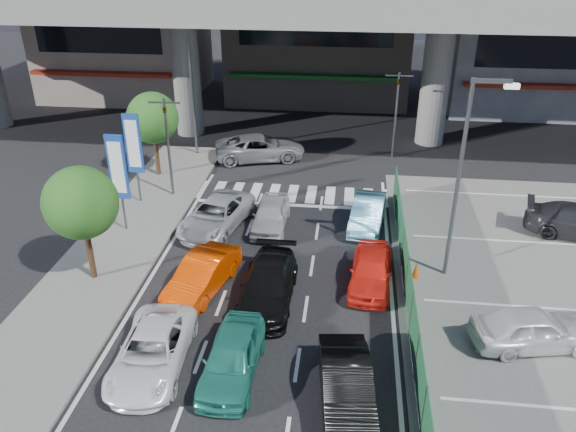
# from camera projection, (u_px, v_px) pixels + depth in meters

# --- Properties ---
(ground) EXTENTS (120.00, 120.00, 0.00)m
(ground) POSITION_uv_depth(u_px,v_px,m) (249.00, 361.00, 18.29)
(ground) COLOR black
(ground) RESTS_ON ground
(sidewalk_left) EXTENTS (4.00, 30.00, 0.12)m
(sidewalk_left) POSITION_uv_depth(u_px,v_px,m) (95.00, 278.00, 22.52)
(sidewalk_left) COLOR #5E5E5B
(sidewalk_left) RESTS_ON ground
(fence_run) EXTENTS (0.16, 22.00, 1.80)m
(fence_run) POSITION_uv_depth(u_px,v_px,m) (414.00, 332.00, 18.21)
(fence_run) COLOR #216238
(fence_run) RESTS_ON ground
(building_west) EXTENTS (12.00, 10.90, 13.00)m
(building_west) POSITION_uv_depth(u_px,v_px,m) (122.00, 12.00, 45.19)
(building_west) COLOR gray
(building_west) RESTS_ON ground
(building_center) EXTENTS (14.00, 10.90, 15.00)m
(building_center) POSITION_uv_depth(u_px,v_px,m) (321.00, 0.00, 43.95)
(building_center) COLOR gray
(building_center) RESTS_ON ground
(building_east) EXTENTS (12.00, 10.90, 12.00)m
(building_east) POSITION_uv_depth(u_px,v_px,m) (532.00, 26.00, 42.09)
(building_east) COLOR slate
(building_east) RESTS_ON ground
(traffic_light_left) EXTENTS (1.60, 1.24, 5.20)m
(traffic_light_left) POSITION_uv_depth(u_px,v_px,m) (166.00, 124.00, 27.72)
(traffic_light_left) COLOR #595B60
(traffic_light_left) RESTS_ON ground
(traffic_light_right) EXTENTS (1.60, 1.24, 5.20)m
(traffic_light_right) POSITION_uv_depth(u_px,v_px,m) (398.00, 94.00, 32.68)
(traffic_light_right) COLOR #595B60
(traffic_light_right) RESTS_ON ground
(street_lamp_right) EXTENTS (1.65, 0.22, 8.00)m
(street_lamp_right) POSITION_uv_depth(u_px,v_px,m) (465.00, 166.00, 20.65)
(street_lamp_right) COLOR #595B60
(street_lamp_right) RESTS_ON ground
(street_lamp_left) EXTENTS (1.65, 0.22, 8.00)m
(street_lamp_left) POSITION_uv_depth(u_px,v_px,m) (194.00, 78.00, 32.65)
(street_lamp_left) COLOR #595B60
(street_lamp_left) RESTS_ON ground
(signboard_near) EXTENTS (0.80, 0.14, 4.70)m
(signboard_near) POSITION_uv_depth(u_px,v_px,m) (118.00, 170.00, 24.69)
(signboard_near) COLOR #595B60
(signboard_near) RESTS_ON ground
(signboard_far) EXTENTS (0.80, 0.14, 4.70)m
(signboard_far) POSITION_uv_depth(u_px,v_px,m) (134.00, 146.00, 27.38)
(signboard_far) COLOR #595B60
(signboard_far) RESTS_ON ground
(tree_near) EXTENTS (2.80, 2.80, 4.80)m
(tree_near) POSITION_uv_depth(u_px,v_px,m) (81.00, 203.00, 20.99)
(tree_near) COLOR #382314
(tree_near) RESTS_ON ground
(tree_far) EXTENTS (2.80, 2.80, 4.80)m
(tree_far) POSITION_uv_depth(u_px,v_px,m) (153.00, 118.00, 30.35)
(tree_far) COLOR #382314
(tree_far) RESTS_ON ground
(sedan_white_mid_left) EXTENTS (2.32, 4.65, 1.26)m
(sedan_white_mid_left) POSITION_uv_depth(u_px,v_px,m) (152.00, 351.00, 17.76)
(sedan_white_mid_left) COLOR white
(sedan_white_mid_left) RESTS_ON ground
(taxi_teal_mid) EXTENTS (1.72, 4.09, 1.38)m
(taxi_teal_mid) POSITION_uv_depth(u_px,v_px,m) (232.00, 357.00, 17.43)
(taxi_teal_mid) COLOR #268472
(taxi_teal_mid) RESTS_ON ground
(hatch_black_mid_right) EXTENTS (1.95, 4.33, 1.38)m
(hatch_black_mid_right) POSITION_uv_depth(u_px,v_px,m) (347.00, 387.00, 16.30)
(hatch_black_mid_right) COLOR black
(hatch_black_mid_right) RESTS_ON ground
(taxi_orange_left) EXTENTS (2.41, 4.41, 1.38)m
(taxi_orange_left) POSITION_uv_depth(u_px,v_px,m) (202.00, 275.00, 21.54)
(taxi_orange_left) COLOR #E53B02
(taxi_orange_left) RESTS_ON ground
(sedan_black_mid) EXTENTS (1.96, 4.77, 1.38)m
(sedan_black_mid) POSITION_uv_depth(u_px,v_px,m) (268.00, 285.00, 20.92)
(sedan_black_mid) COLOR black
(sedan_black_mid) RESTS_ON ground
(taxi_orange_right) EXTENTS (1.92, 4.09, 1.35)m
(taxi_orange_right) POSITION_uv_depth(u_px,v_px,m) (371.00, 270.00, 21.88)
(taxi_orange_right) COLOR red
(taxi_orange_right) RESTS_ON ground
(wagon_silver_front_left) EXTENTS (3.22, 5.22, 1.35)m
(wagon_silver_front_left) POSITION_uv_depth(u_px,v_px,m) (216.00, 215.00, 26.08)
(wagon_silver_front_left) COLOR #B0B3B9
(wagon_silver_front_left) RESTS_ON ground
(sedan_white_front_mid) EXTENTS (1.57, 3.88, 1.32)m
(sedan_white_front_mid) POSITION_uv_depth(u_px,v_px,m) (271.00, 215.00, 26.15)
(sedan_white_front_mid) COLOR silver
(sedan_white_front_mid) RESTS_ON ground
(kei_truck_front_right) EXTENTS (1.89, 4.19, 1.34)m
(kei_truck_front_right) POSITION_uv_depth(u_px,v_px,m) (368.00, 213.00, 26.26)
(kei_truck_front_right) COLOR #5599BA
(kei_truck_front_right) RESTS_ON ground
(crossing_wagon_silver) EXTENTS (5.82, 3.80, 1.49)m
(crossing_wagon_silver) POSITION_uv_depth(u_px,v_px,m) (260.00, 148.00, 33.84)
(crossing_wagon_silver) COLOR gray
(crossing_wagon_silver) RESTS_ON ground
(parked_sedan_white) EXTENTS (4.35, 2.42, 1.40)m
(parked_sedan_white) POSITION_uv_depth(u_px,v_px,m) (534.00, 329.00, 18.56)
(parked_sedan_white) COLOR silver
(parked_sedan_white) RESTS_ON parking_lot
(traffic_cone) EXTENTS (0.40, 0.40, 0.65)m
(traffic_cone) POSITION_uv_depth(u_px,v_px,m) (416.00, 270.00, 22.41)
(traffic_cone) COLOR #DA4D0C
(traffic_cone) RESTS_ON parking_lot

